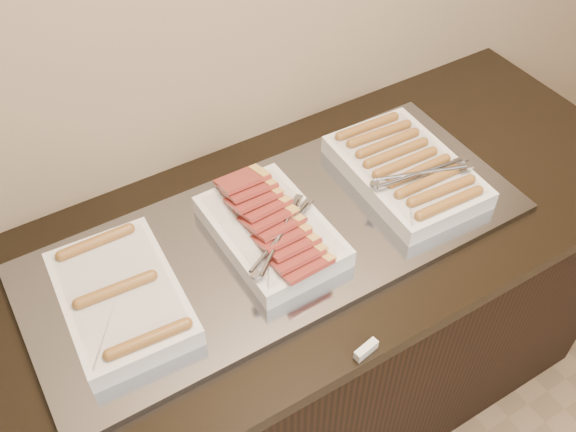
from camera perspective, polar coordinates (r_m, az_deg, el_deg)
The scene contains 6 objects.
counter at distance 1.90m, azimuth -0.72°, elevation -11.13°, with size 2.06×0.76×0.90m.
warming_tray at distance 1.53m, azimuth -0.82°, elevation -1.90°, with size 1.20×0.50×0.02m, color gray.
dish_left at distance 1.42m, azimuth -14.62°, elevation -6.96°, with size 0.25×0.37×0.07m.
dish_center at distance 1.49m, azimuth -1.47°, elevation -1.17°, with size 0.26×0.37×0.10m.
dish_right at distance 1.66m, azimuth 10.47°, elevation 4.06°, with size 0.28×0.40×0.08m.
label_holder at distance 1.35m, azimuth 6.95°, elevation -11.72°, with size 0.06×0.02×0.02m, color silver.
Camera 1 is at (-0.51, 1.25, 2.06)m, focal length 40.00 mm.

